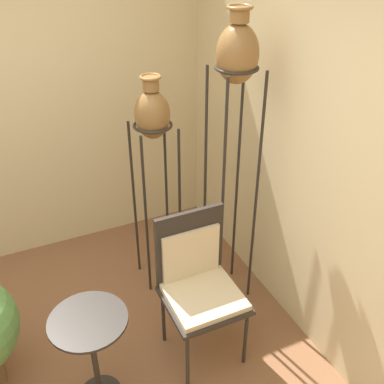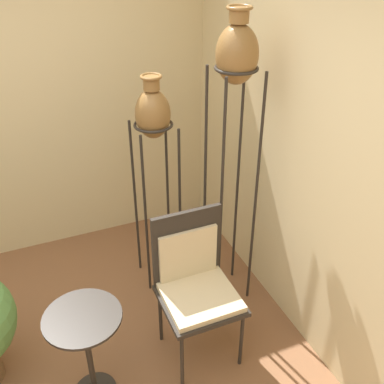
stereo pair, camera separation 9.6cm
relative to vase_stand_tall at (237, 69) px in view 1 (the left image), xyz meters
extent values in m
cube|color=beige|center=(0.33, -0.58, -0.43)|extent=(0.06, 7.52, 2.70)
cylinder|color=#28231E|center=(-0.13, -0.13, -0.89)|extent=(0.02, 0.02, 1.79)
cylinder|color=#28231E|center=(0.13, -0.13, -0.89)|extent=(0.02, 0.02, 1.79)
cylinder|color=#28231E|center=(-0.13, 0.13, -0.89)|extent=(0.02, 0.02, 1.79)
cylinder|color=#28231E|center=(0.13, 0.13, -0.89)|extent=(0.02, 0.02, 1.79)
torus|color=#28231E|center=(0.00, 0.00, 0.01)|extent=(0.27, 0.27, 0.02)
ellipsoid|color=olive|center=(0.00, 0.00, 0.09)|extent=(0.26, 0.26, 0.36)
cylinder|color=olive|center=(0.00, 0.00, 0.31)|extent=(0.12, 0.12, 0.08)
torus|color=olive|center=(0.00, 0.00, 0.35)|extent=(0.15, 0.15, 0.02)
cylinder|color=#28231E|center=(-0.55, 0.25, -1.11)|extent=(0.02, 0.02, 1.34)
cylinder|color=#28231E|center=(-0.28, 0.25, -1.11)|extent=(0.02, 0.02, 1.34)
cylinder|color=#28231E|center=(-0.55, 0.52, -1.11)|extent=(0.02, 0.02, 1.34)
cylinder|color=#28231E|center=(-0.28, 0.52, -1.11)|extent=(0.02, 0.02, 1.34)
torus|color=#28231E|center=(-0.42, 0.38, -0.44)|extent=(0.27, 0.27, 0.02)
ellipsoid|color=olive|center=(-0.42, 0.38, -0.36)|extent=(0.24, 0.24, 0.34)
cylinder|color=olive|center=(-0.42, 0.38, -0.15)|extent=(0.11, 0.11, 0.09)
torus|color=olive|center=(-0.42, 0.38, -0.10)|extent=(0.15, 0.15, 0.02)
cylinder|color=#28231E|center=(-0.64, -0.67, -1.55)|extent=(0.02, 0.02, 0.46)
cylinder|color=#28231E|center=(-0.22, -0.67, -1.55)|extent=(0.02, 0.02, 0.46)
cylinder|color=#28231E|center=(-0.64, -0.27, -1.55)|extent=(0.02, 0.02, 0.46)
cylinder|color=#28231E|center=(-0.23, -0.27, -1.55)|extent=(0.02, 0.02, 0.46)
cube|color=#28231E|center=(-0.43, -0.47, -1.31)|extent=(0.49, 0.47, 0.03)
cube|color=beige|center=(-0.43, -0.47, -1.27)|extent=(0.45, 0.43, 0.04)
cube|color=#28231E|center=(-0.43, -0.25, -1.03)|extent=(0.46, 0.03, 0.53)
cube|color=beige|center=(-0.43, -0.28, -1.08)|extent=(0.39, 0.03, 0.37)
cylinder|color=#28231E|center=(-1.16, -0.51, -1.45)|extent=(0.04, 0.04, 0.64)
cylinder|color=#28231E|center=(-1.16, -0.51, -1.12)|extent=(0.44, 0.44, 0.02)
camera|label=1|loc=(-1.37, -2.32, 0.78)|focal=42.00mm
camera|label=2|loc=(-1.28, -2.36, 0.78)|focal=42.00mm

